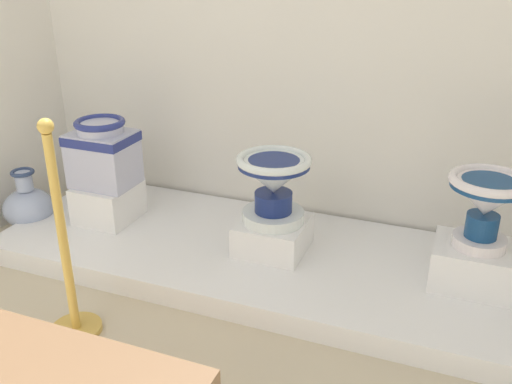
{
  "coord_description": "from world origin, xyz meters",
  "views": [
    {
      "loc": [
        2.58,
        0.16,
        1.57
      ],
      "look_at": [
        1.61,
        2.62,
        0.43
      ],
      "focal_mm": 39.62,
      "sensor_mm": 36.0,
      "label": 1
    }
  ],
  "objects_px": {
    "plinth_block_tall_cobalt": "(273,235)",
    "antique_toilet_tall_cobalt": "(274,181)",
    "plinth_block_central_ornate": "(475,266)",
    "decorative_vase_spare": "(28,206)",
    "plinth_block_squat_floral": "(109,201)",
    "antique_toilet_squat_floral": "(103,151)",
    "stanchion_post_near_left": "(67,268)",
    "antique_toilet_central_ornate": "(486,199)"
  },
  "relations": [
    {
      "from": "plinth_block_central_ornate",
      "to": "decorative_vase_spare",
      "type": "height_order",
      "value": "decorative_vase_spare"
    },
    {
      "from": "plinth_block_central_ornate",
      "to": "plinth_block_squat_floral",
      "type": "bearing_deg",
      "value": -179.24
    },
    {
      "from": "plinth_block_central_ornate",
      "to": "decorative_vase_spare",
      "type": "xyz_separation_m",
      "value": [
        -2.5,
        -0.15,
        -0.06
      ]
    },
    {
      "from": "antique_toilet_central_ornate",
      "to": "antique_toilet_tall_cobalt",
      "type": "bearing_deg",
      "value": -178.55
    },
    {
      "from": "antique_toilet_squat_floral",
      "to": "antique_toilet_tall_cobalt",
      "type": "distance_m",
      "value": 1.02
    },
    {
      "from": "plinth_block_tall_cobalt",
      "to": "plinth_block_central_ornate",
      "type": "xyz_separation_m",
      "value": [
        0.99,
        0.03,
        0.02
      ]
    },
    {
      "from": "plinth_block_squat_floral",
      "to": "plinth_block_central_ornate",
      "type": "height_order",
      "value": "plinth_block_squat_floral"
    },
    {
      "from": "antique_toilet_tall_cobalt",
      "to": "decorative_vase_spare",
      "type": "xyz_separation_m",
      "value": [
        -1.51,
        -0.12,
        -0.35
      ]
    },
    {
      "from": "antique_toilet_squat_floral",
      "to": "decorative_vase_spare",
      "type": "height_order",
      "value": "antique_toilet_squat_floral"
    },
    {
      "from": "antique_toilet_tall_cobalt",
      "to": "antique_toilet_central_ornate",
      "type": "height_order",
      "value": "antique_toilet_central_ornate"
    },
    {
      "from": "antique_toilet_tall_cobalt",
      "to": "stanchion_post_near_left",
      "type": "xyz_separation_m",
      "value": [
        -0.63,
        -0.83,
        -0.18
      ]
    },
    {
      "from": "plinth_block_central_ornate",
      "to": "antique_toilet_central_ornate",
      "type": "bearing_deg",
      "value": 0.0
    },
    {
      "from": "plinth_block_squat_floral",
      "to": "decorative_vase_spare",
      "type": "bearing_deg",
      "value": -166.09
    },
    {
      "from": "antique_toilet_squat_floral",
      "to": "plinth_block_tall_cobalt",
      "type": "bearing_deg",
      "value": 0.09
    },
    {
      "from": "antique_toilet_tall_cobalt",
      "to": "antique_toilet_central_ornate",
      "type": "distance_m",
      "value": 0.99
    },
    {
      "from": "plinth_block_squat_floral",
      "to": "stanchion_post_near_left",
      "type": "bearing_deg",
      "value": -65.04
    },
    {
      "from": "plinth_block_tall_cobalt",
      "to": "stanchion_post_near_left",
      "type": "height_order",
      "value": "stanchion_post_near_left"
    },
    {
      "from": "plinth_block_tall_cobalt",
      "to": "plinth_block_central_ornate",
      "type": "height_order",
      "value": "plinth_block_central_ornate"
    },
    {
      "from": "antique_toilet_tall_cobalt",
      "to": "decorative_vase_spare",
      "type": "bearing_deg",
      "value": -175.33
    },
    {
      "from": "antique_toilet_squat_floral",
      "to": "stanchion_post_near_left",
      "type": "relative_size",
      "value": 0.39
    },
    {
      "from": "plinth_block_tall_cobalt",
      "to": "stanchion_post_near_left",
      "type": "xyz_separation_m",
      "value": [
        -0.63,
        -0.83,
        0.13
      ]
    },
    {
      "from": "plinth_block_central_ornate",
      "to": "stanchion_post_near_left",
      "type": "relative_size",
      "value": 0.39
    },
    {
      "from": "antique_toilet_tall_cobalt",
      "to": "plinth_block_squat_floral",
      "type": "bearing_deg",
      "value": -179.91
    },
    {
      "from": "antique_toilet_squat_floral",
      "to": "antique_toilet_tall_cobalt",
      "type": "height_order",
      "value": "antique_toilet_squat_floral"
    },
    {
      "from": "plinth_block_squat_floral",
      "to": "antique_toilet_tall_cobalt",
      "type": "height_order",
      "value": "antique_toilet_tall_cobalt"
    },
    {
      "from": "decorative_vase_spare",
      "to": "stanchion_post_near_left",
      "type": "distance_m",
      "value": 1.14
    },
    {
      "from": "plinth_block_tall_cobalt",
      "to": "antique_toilet_tall_cobalt",
      "type": "distance_m",
      "value": 0.31
    },
    {
      "from": "plinth_block_squat_floral",
      "to": "plinth_block_central_ornate",
      "type": "distance_m",
      "value": 2.01
    },
    {
      "from": "plinth_block_squat_floral",
      "to": "stanchion_post_near_left",
      "type": "height_order",
      "value": "stanchion_post_near_left"
    },
    {
      "from": "antique_toilet_squat_floral",
      "to": "stanchion_post_near_left",
      "type": "bearing_deg",
      "value": -65.04
    },
    {
      "from": "antique_toilet_central_ornate",
      "to": "plinth_block_central_ornate",
      "type": "bearing_deg",
      "value": 180.0
    },
    {
      "from": "plinth_block_squat_floral",
      "to": "antique_toilet_tall_cobalt",
      "type": "xyz_separation_m",
      "value": [
        1.02,
        0.0,
        0.28
      ]
    },
    {
      "from": "plinth_block_squat_floral",
      "to": "decorative_vase_spare",
      "type": "relative_size",
      "value": 0.87
    },
    {
      "from": "decorative_vase_spare",
      "to": "stanchion_post_near_left",
      "type": "height_order",
      "value": "stanchion_post_near_left"
    },
    {
      "from": "plinth_block_squat_floral",
      "to": "antique_toilet_central_ornate",
      "type": "relative_size",
      "value": 0.96
    },
    {
      "from": "plinth_block_squat_floral",
      "to": "plinth_block_tall_cobalt",
      "type": "height_order",
      "value": "plinth_block_squat_floral"
    },
    {
      "from": "plinth_block_squat_floral",
      "to": "stanchion_post_near_left",
      "type": "relative_size",
      "value": 0.34
    },
    {
      "from": "antique_toilet_central_ornate",
      "to": "decorative_vase_spare",
      "type": "height_order",
      "value": "antique_toilet_central_ornate"
    },
    {
      "from": "decorative_vase_spare",
      "to": "antique_toilet_tall_cobalt",
      "type": "bearing_deg",
      "value": 4.67
    },
    {
      "from": "plinth_block_squat_floral",
      "to": "antique_toilet_squat_floral",
      "type": "height_order",
      "value": "antique_toilet_squat_floral"
    },
    {
      "from": "plinth_block_central_ornate",
      "to": "stanchion_post_near_left",
      "type": "height_order",
      "value": "stanchion_post_near_left"
    },
    {
      "from": "plinth_block_central_ornate",
      "to": "plinth_block_tall_cobalt",
      "type": "bearing_deg",
      "value": -178.55
    }
  ]
}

